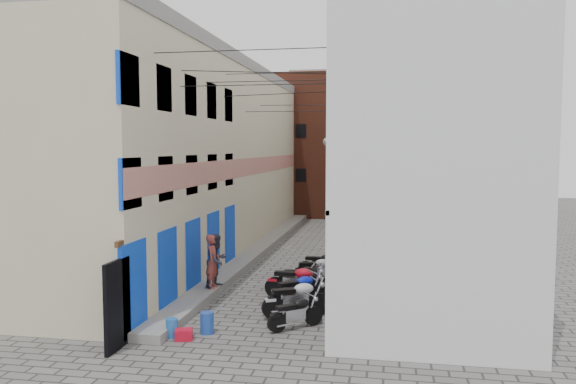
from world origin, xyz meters
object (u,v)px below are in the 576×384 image
Objects in this scene: person_a at (213,261)px; motorcycle_b at (297,297)px; person_b at (217,260)px; red_crate at (184,335)px; motorcycle_d at (297,280)px; water_jug_near at (172,328)px; motorcycle_e at (301,276)px; water_jug_far at (207,323)px; motorcycle_c at (299,288)px; motorcycle_g at (322,263)px; motorcycle_a at (296,311)px; motorcycle_f at (317,269)px.

motorcycle_b is at bearing -123.66° from person_a.
person_b reaches higher than red_crate.
motorcycle_d reaches higher than water_jug_near.
motorcycle_e reaches higher than red_crate.
motorcycle_d is at bearing 64.91° from water_jug_far.
motorcycle_e is (-0.33, 3.05, -0.10)m from motorcycle_b.
motorcycle_g is at bearing 140.04° from motorcycle_c.
motorcycle_b reaches higher than motorcycle_a.
person_b reaches higher than motorcycle_d.
motorcycle_d is 3.77× the size of water_jug_far.
motorcycle_f is 6.25m from water_jug_far.
motorcycle_a reaches higher than red_crate.
motorcycle_f is at bearing -33.68° from person_b.
water_jug_far is (-2.18, -5.86, -0.27)m from motorcycle_f.
person_a is at bearing -140.95° from motorcycle_c.
motorcycle_g is (0.27, 3.98, -0.02)m from motorcycle_c.
motorcycle_a is 0.82× the size of motorcycle_b.
red_crate is (-0.42, -0.59, -0.15)m from water_jug_far.
person_a reaches higher than motorcycle_f.
person_a is 4.28m from water_jug_near.
person_a is at bearing 98.02° from red_crate.
person_a reaches higher than water_jug_near.
person_a reaches higher than motorcycle_c.
motorcycle_a is 0.91× the size of motorcycle_g.
motorcycle_d is at bearing 63.35° from red_crate.
motorcycle_g reaches higher than motorcycle_a.
motorcycle_b is 2.81m from water_jug_far.
water_jug_near is (0.24, -4.18, -0.90)m from person_a.
person_a is (-3.13, 1.88, 0.54)m from motorcycle_b.
person_a is at bearing -147.69° from motorcycle_b.
motorcycle_d is 1.09m from motorcycle_e.
water_jug_near is (-2.89, -2.30, -0.35)m from motorcycle_b.
motorcycle_d is at bearing -90.96° from person_a.
motorcycle_f reaches higher than red_crate.
red_crate is at bearing -25.38° from motorcycle_d.
motorcycle_c is at bearing 55.76° from water_jug_far.
water_jug_near is at bearing -75.56° from motorcycle_c.
motorcycle_e is 0.96× the size of person_a.
motorcycle_c is at bearing -6.32° from motorcycle_e.
person_b reaches higher than motorcycle_b.
motorcycle_d reaches higher than motorcycle_g.
motorcycle_c is at bearing -107.53° from person_a.
motorcycle_a is 0.89× the size of motorcycle_f.
motorcycle_c reaches higher than motorcycle_e.
motorcycle_a is at bearing -13.22° from motorcycle_f.
motorcycle_b is at bearing 147.01° from motorcycle_a.
water_jug_far is 0.74m from red_crate.
motorcycle_c is (-0.11, 1.08, -0.04)m from motorcycle_b.
motorcycle_f reaches higher than motorcycle_a.
motorcycle_c is 1.09× the size of person_b.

